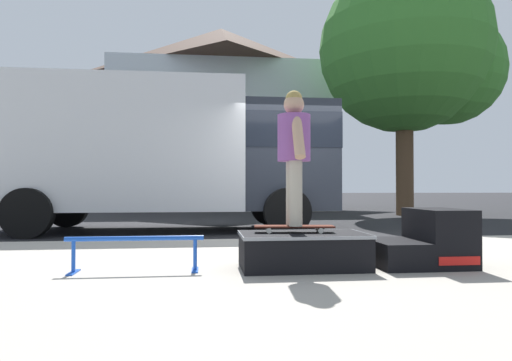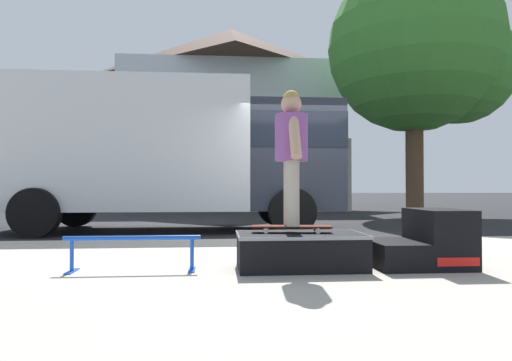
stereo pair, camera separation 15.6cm
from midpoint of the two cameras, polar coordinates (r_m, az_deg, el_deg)
ground_plane at (r=7.60m, az=8.48°, el=-7.73°), size 140.00×140.00×0.00m
sidewalk_slab at (r=4.75m, az=16.96°, el=-11.08°), size 50.00×5.00×0.12m
skate_box at (r=4.42m, az=6.64°, el=-8.70°), size 1.22×0.72×0.34m
kicker_ramp at (r=4.82m, az=21.60°, el=-7.37°), size 0.92×0.73×0.57m
grind_rail at (r=4.37m, az=-14.45°, el=-7.99°), size 1.26×0.28×0.33m
skateboard at (r=4.43m, az=5.54°, el=-5.91°), size 0.80×0.28×0.07m
skater_kid at (r=4.43m, az=5.53°, el=4.41°), size 0.32×0.69×1.33m
box_truck at (r=9.62m, az=-9.91°, el=3.85°), size 6.91×2.63×3.05m
street_tree_main at (r=16.19m, az=20.83°, el=15.03°), size 6.10×5.54×8.28m
house_behind at (r=21.16m, az=-3.00°, el=8.15°), size 9.54×8.23×8.40m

